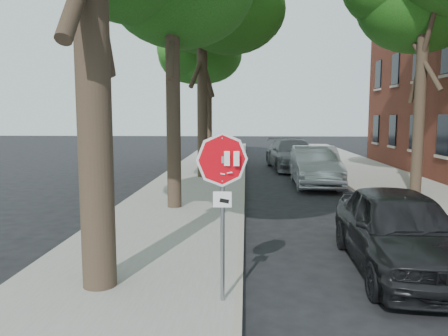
{
  "coord_description": "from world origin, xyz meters",
  "views": [
    {
      "loc": [
        -0.35,
        -6.48,
        2.96
      ],
      "look_at": [
        -0.74,
        1.19,
        2.05
      ],
      "focal_mm": 35.0,
      "sensor_mm": 36.0,
      "label": 1
    }
  ],
  "objects_px": {
    "tree_far": "(208,47)",
    "car_a": "(399,230)",
    "car_b": "(315,166)",
    "stop_sign": "(222,184)",
    "car_c": "(292,154)",
    "tree_mid_b": "(202,6)"
  },
  "relations": [
    {
      "from": "tree_far",
      "to": "car_a",
      "type": "xyz_separation_m",
      "value": [
        5.32,
        -19.26,
        -6.42
      ]
    },
    {
      "from": "car_b",
      "to": "stop_sign",
      "type": "bearing_deg",
      "value": -103.87
    },
    {
      "from": "tree_far",
      "to": "car_a",
      "type": "height_order",
      "value": "tree_far"
    },
    {
      "from": "stop_sign",
      "to": "car_c",
      "type": "xyz_separation_m",
      "value": [
        2.93,
        18.06,
        -1.09
      ]
    },
    {
      "from": "stop_sign",
      "to": "car_a",
      "type": "height_order",
      "value": "stop_sign"
    },
    {
      "from": "tree_mid_b",
      "to": "tree_far",
      "type": "bearing_deg",
      "value": 92.44
    },
    {
      "from": "stop_sign",
      "to": "car_c",
      "type": "distance_m",
      "value": 18.33
    },
    {
      "from": "stop_sign",
      "to": "car_c",
      "type": "bearing_deg",
      "value": 80.78
    },
    {
      "from": "tree_mid_b",
      "to": "car_b",
      "type": "distance_m",
      "value": 8.94
    },
    {
      "from": "car_a",
      "to": "car_b",
      "type": "distance_m",
      "value": 10.38
    },
    {
      "from": "tree_far",
      "to": "car_b",
      "type": "relative_size",
      "value": 1.82
    },
    {
      "from": "stop_sign",
      "to": "car_b",
      "type": "bearing_deg",
      "value": 74.93
    },
    {
      "from": "car_b",
      "to": "car_c",
      "type": "bearing_deg",
      "value": 94.83
    },
    {
      "from": "stop_sign",
      "to": "tree_mid_b",
      "type": "xyz_separation_m",
      "value": [
        -1.72,
        14.15,
        6.05
      ]
    },
    {
      "from": "stop_sign",
      "to": "car_a",
      "type": "xyz_separation_m",
      "value": [
        3.3,
        1.87,
        -1.15
      ]
    },
    {
      "from": "stop_sign",
      "to": "car_a",
      "type": "distance_m",
      "value": 3.97
    },
    {
      "from": "tree_mid_b",
      "to": "car_b",
      "type": "xyz_separation_m",
      "value": [
        5.02,
        -1.89,
        -7.15
      ]
    },
    {
      "from": "car_b",
      "to": "car_a",
      "type": "bearing_deg",
      "value": -88.8
    },
    {
      "from": "tree_far",
      "to": "car_c",
      "type": "xyz_separation_m",
      "value": [
        4.95,
        -3.07,
        -6.36
      ]
    },
    {
      "from": "car_a",
      "to": "car_c",
      "type": "bearing_deg",
      "value": 92.94
    },
    {
      "from": "tree_far",
      "to": "car_a",
      "type": "relative_size",
      "value": 1.99
    },
    {
      "from": "tree_mid_b",
      "to": "car_b",
      "type": "height_order",
      "value": "tree_mid_b"
    }
  ]
}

